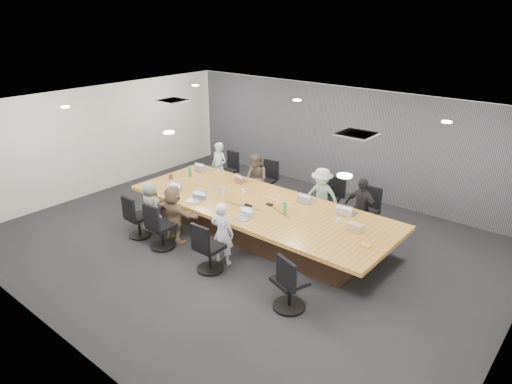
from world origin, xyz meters
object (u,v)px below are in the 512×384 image
Objects in this scene: person_5 at (174,214)px; person_3 at (361,208)px; laptop_2 at (308,201)px; laptop_3 at (348,213)px; laptop_1 at (242,181)px; laptop_4 at (170,193)px; chair_2 at (329,203)px; stapler at (248,206)px; chair_1 at (265,184)px; person_2 at (321,197)px; person_0 at (219,167)px; bottle_clear at (223,191)px; bottle_green_right at (285,208)px; chair_7 at (290,285)px; chair_5 at (162,229)px; laptop_5 at (193,201)px; conference_table at (259,218)px; snack_packet at (366,246)px; person_6 at (222,233)px; mug_brown at (171,177)px; person_4 at (151,207)px; laptop_6 at (241,219)px; bottle_green_left at (190,171)px; person_1 at (256,179)px; laptop_0 at (204,170)px; chair_6 at (210,251)px; chair_0 at (228,174)px; chair_4 at (139,221)px; chair_3 at (367,215)px.

person_3 is at bearing -136.79° from person_5.
laptop_2 and laptop_3 have the same top height.
laptop_4 is at bearing 77.01° from laptop_1.
stapler reaches higher than chair_2.
person_2 reaches higher than chair_1.
bottle_clear is (1.54, -1.46, 0.17)m from person_0.
chair_7 is at bearing -51.19° from bottle_green_right.
laptop_5 is (0.00, 0.90, 0.34)m from chair_5.
conference_table is at bearing -126.38° from person_2.
laptop_2 is 2.18m from snack_packet.
person_5 is 0.99× the size of person_6.
person_3 is at bearing 38.44° from conference_table.
mug_brown is (-4.69, 1.52, 0.37)m from chair_7.
person_5 reaches higher than stapler.
laptop_1 is 2.29m from person_4.
person_0 is 1.05× the size of person_6.
bottle_clear is (1.02, 0.69, 0.09)m from laptop_4.
chair_1 reaches higher than laptop_5.
person_6 is 6.86× the size of snack_packet.
chair_1 reaches higher than laptop_2.
chair_2 is 2.79× the size of laptop_6.
snack_packet is at bearing 124.97° from laptop_3.
person_0 is 7.24× the size of snack_packet.
bottle_green_left is at bearing 166.08° from bottle_clear.
person_1 is at bearing 143.69° from bottle_green_right.
bottle_green_right reaches higher than chair_7.
person_5 is at bearing -133.68° from person_2.
chair_5 is at bearing -132.04° from stapler.
laptop_0 is 2.64m from stapler.
bottle_clear reaches higher than chair_5.
chair_5 is at bearing -98.89° from bottle_clear.
bottle_clear is (-1.66, -0.06, -0.03)m from bottle_green_right.
conference_table is 2.39m from person_4.
laptop_6 is (0.00, 0.90, 0.34)m from chair_6.
chair_5 is (0.00, -3.40, 0.01)m from chair_1.
chair_0 is 0.57× the size of person_3.
person_2 is at bearing 69.13° from laptop_6.
laptop_0 is at bearing -147.37° from person_1.
person_4 is 4.28× the size of bottle_green_left.
chair_4 is 2.57× the size of laptop_1.
chair_3 is 2.25× the size of laptop_5.
bottle_green_right is at bearing 71.76° from chair_6.
laptop_1 and laptop_4 have the same top height.
bottle_green_left reaches higher than laptop_0.
bottle_clear is at bearing 177.83° from snack_packet.
snack_packet reaches higher than chair_4.
person_1 reaches higher than mug_brown.
person_1 is 6.91× the size of snack_packet.
laptop_3 is at bearing -9.66° from person_0.
chair_6 is 3.96× the size of bottle_clear.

